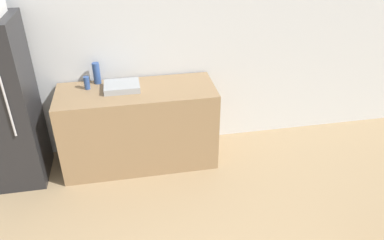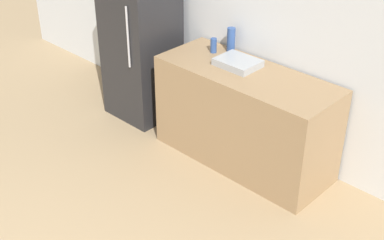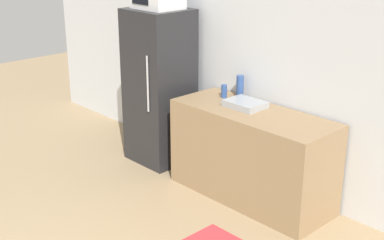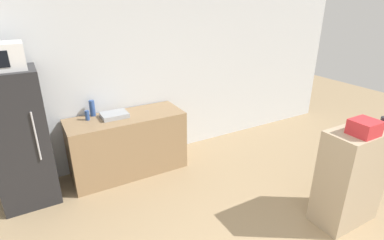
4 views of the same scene
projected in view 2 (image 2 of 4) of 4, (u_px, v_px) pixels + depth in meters
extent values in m
cube|color=silver|center=(299.00, 17.00, 4.28)|extent=(8.00, 0.06, 2.60)
cube|color=#232326|center=(141.00, 37.00, 5.16)|extent=(0.62, 0.56, 1.66)
cylinder|color=#B7B7BC|center=(128.00, 38.00, 4.81)|extent=(0.02, 0.02, 0.58)
cube|color=#937551|center=(244.00, 118.00, 4.62)|extent=(1.59, 0.62, 0.86)
cube|color=#9EA3A8|center=(238.00, 63.00, 4.49)|extent=(0.35, 0.28, 0.06)
cylinder|color=#2D4C8C|center=(231.00, 40.00, 4.72)|extent=(0.07, 0.07, 0.22)
cylinder|color=#2D4C8C|center=(214.00, 45.00, 4.72)|extent=(0.06, 0.06, 0.13)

